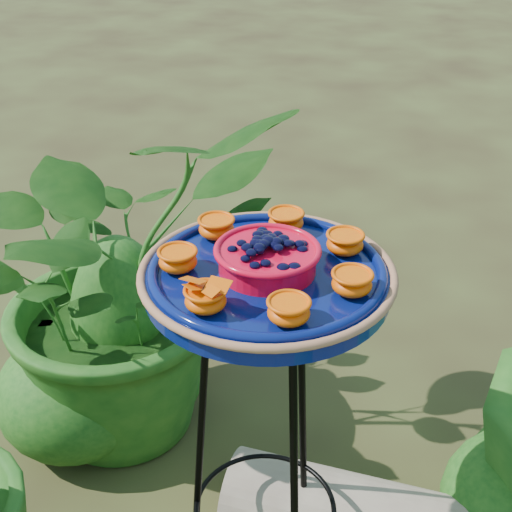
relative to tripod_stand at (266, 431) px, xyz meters
The scene contains 3 objects.
tripod_stand is the anchor object (origin of this frame).
feeder_dish 0.36m from the tripod_stand, 110.46° to the right, with size 0.52×0.52×0.10m.
shrub_back_left 0.72m from the tripod_stand, 142.65° to the left, with size 0.86×0.75×0.96m, color #164913.
Camera 1 is at (0.23, -0.84, 1.48)m, focal length 50.00 mm.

